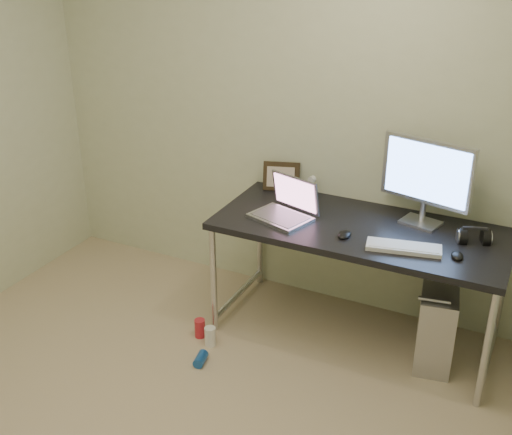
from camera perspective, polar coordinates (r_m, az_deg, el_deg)
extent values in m
cube|color=beige|center=(4.08, 3.14, 9.22)|extent=(3.50, 0.02, 2.50)
cube|color=black|center=(3.75, 9.25, -1.05)|extent=(1.68, 0.74, 0.04)
cylinder|color=silver|center=(3.94, -3.80, -5.60)|extent=(0.04, 0.04, 0.71)
cylinder|color=silver|center=(4.45, 0.36, -1.76)|extent=(0.04, 0.04, 0.71)
cylinder|color=silver|center=(3.55, 19.78, -11.07)|extent=(0.04, 0.04, 0.71)
cylinder|color=silver|center=(4.11, 21.04, -6.05)|extent=(0.04, 0.04, 0.71)
cylinder|color=silver|center=(4.33, -1.55, -6.77)|extent=(0.04, 0.66, 0.04)
cylinder|color=silver|center=(3.97, 19.86, -11.71)|extent=(0.04, 0.66, 0.04)
cube|color=#AFAFB4|center=(3.90, 15.72, -8.95)|extent=(0.28, 0.49, 0.48)
cylinder|color=#B4B5BC|center=(3.61, 15.58, -7.09)|extent=(0.17, 0.05, 0.02)
cylinder|color=#B4B5BC|center=(3.94, 16.72, -4.38)|extent=(0.17, 0.05, 0.02)
cylinder|color=black|center=(4.10, 16.21, -4.61)|extent=(0.01, 0.16, 0.69)
cylinder|color=black|center=(4.08, 17.36, -5.23)|extent=(0.02, 0.11, 0.71)
cylinder|color=red|center=(4.04, -5.01, -9.78)|extent=(0.08, 0.08, 0.12)
cylinder|color=white|center=(3.96, -4.09, -10.50)|extent=(0.08, 0.08, 0.12)
cylinder|color=#194EA4|center=(3.84, -4.95, -12.42)|extent=(0.08, 0.12, 0.06)
cube|color=#B4B5BC|center=(3.79, 2.17, 0.01)|extent=(0.40, 0.33, 0.02)
cube|color=slate|center=(3.78, 2.17, 0.15)|extent=(0.35, 0.28, 0.00)
cube|color=gray|center=(3.83, 3.53, 2.21)|extent=(0.34, 0.15, 0.22)
cube|color=#7A4B62|center=(3.83, 3.48, 2.17)|extent=(0.30, 0.13, 0.19)
cube|color=#B4B5BC|center=(3.85, 14.43, -0.42)|extent=(0.25, 0.21, 0.02)
cylinder|color=#B4B5BC|center=(3.84, 14.60, 0.59)|extent=(0.04, 0.04, 0.12)
cube|color=#B4B5BC|center=(3.74, 14.97, 3.97)|extent=(0.53, 0.16, 0.37)
cube|color=#6B9FFF|center=(3.72, 14.90, 3.87)|extent=(0.48, 0.13, 0.32)
cube|color=silver|center=(3.52, 13.00, -2.61)|extent=(0.41, 0.21, 0.02)
ellipsoid|color=black|center=(3.52, 17.47, -3.15)|extent=(0.09, 0.11, 0.03)
ellipsoid|color=black|center=(3.61, 7.87, -1.41)|extent=(0.07, 0.11, 0.04)
cylinder|color=black|center=(3.71, 17.87, -1.49)|extent=(0.07, 0.11, 0.10)
cylinder|color=black|center=(3.70, 19.74, -1.85)|extent=(0.07, 0.11, 0.10)
cube|color=black|center=(3.68, 18.92, -0.89)|extent=(0.13, 0.06, 0.01)
cube|color=black|center=(4.17, 2.26, 3.67)|extent=(0.25, 0.14, 0.19)
cylinder|color=silver|center=(4.11, 4.97, 2.59)|extent=(0.01, 0.01, 0.10)
cylinder|color=silver|center=(4.08, 5.00, 3.38)|extent=(0.05, 0.04, 0.04)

